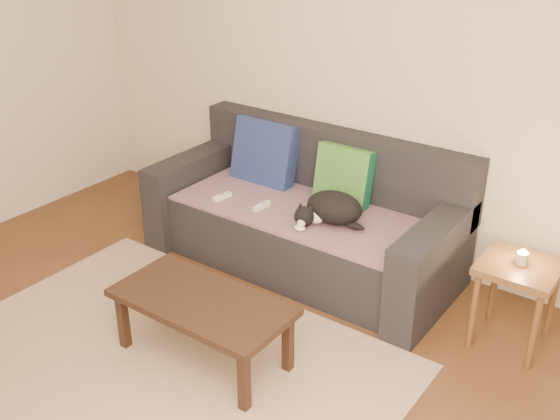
{
  "coord_description": "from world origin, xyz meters",
  "views": [
    {
      "loc": [
        2.18,
        -1.75,
        2.31
      ],
      "look_at": [
        0.05,
        1.2,
        0.55
      ],
      "focal_mm": 42.0,
      "sensor_mm": 36.0,
      "label": 1
    }
  ],
  "objects_px": {
    "coffee_table": "(202,307)",
    "wii_remote_a": "(222,197)",
    "wii_remote_b": "(262,206)",
    "cat": "(332,209)",
    "sofa": "(306,221)",
    "side_table": "(518,278)"
  },
  "relations": [
    {
      "from": "sofa",
      "to": "coffee_table",
      "type": "xyz_separation_m",
      "value": [
        0.15,
        -1.22,
        0.03
      ]
    },
    {
      "from": "cat",
      "to": "wii_remote_a",
      "type": "distance_m",
      "value": 0.8
    },
    {
      "from": "cat",
      "to": "coffee_table",
      "type": "distance_m",
      "value": 1.1
    },
    {
      "from": "sofa",
      "to": "wii_remote_b",
      "type": "xyz_separation_m",
      "value": [
        -0.2,
        -0.23,
        0.15
      ]
    },
    {
      "from": "wii_remote_a",
      "to": "cat",
      "type": "bearing_deg",
      "value": -72.31
    },
    {
      "from": "wii_remote_a",
      "to": "side_table",
      "type": "xyz_separation_m",
      "value": [
        1.96,
        0.18,
        -0.03
      ]
    },
    {
      "from": "wii_remote_b",
      "to": "side_table",
      "type": "bearing_deg",
      "value": -82.74
    },
    {
      "from": "wii_remote_b",
      "to": "side_table",
      "type": "xyz_separation_m",
      "value": [
        1.65,
        0.14,
        -0.03
      ]
    },
    {
      "from": "cat",
      "to": "side_table",
      "type": "xyz_separation_m",
      "value": [
        1.17,
        0.04,
        -0.11
      ]
    },
    {
      "from": "sofa",
      "to": "cat",
      "type": "bearing_deg",
      "value": -26.31
    },
    {
      "from": "wii_remote_a",
      "to": "wii_remote_b",
      "type": "xyz_separation_m",
      "value": [
        0.31,
        0.04,
        0.0
      ]
    },
    {
      "from": "wii_remote_a",
      "to": "wii_remote_b",
      "type": "bearing_deg",
      "value": -74.58
    },
    {
      "from": "wii_remote_a",
      "to": "side_table",
      "type": "bearing_deg",
      "value": -76.76
    },
    {
      "from": "side_table",
      "to": "coffee_table",
      "type": "bearing_deg",
      "value": -139.27
    },
    {
      "from": "cat",
      "to": "wii_remote_b",
      "type": "bearing_deg",
      "value": 171.54
    },
    {
      "from": "sofa",
      "to": "cat",
      "type": "relative_size",
      "value": 4.49
    },
    {
      "from": "coffee_table",
      "to": "wii_remote_a",
      "type": "bearing_deg",
      "value": 124.73
    },
    {
      "from": "cat",
      "to": "coffee_table",
      "type": "bearing_deg",
      "value": -116.56
    },
    {
      "from": "coffee_table",
      "to": "sofa",
      "type": "bearing_deg",
      "value": 96.99
    },
    {
      "from": "wii_remote_b",
      "to": "cat",
      "type": "bearing_deg",
      "value": -76.45
    },
    {
      "from": "sofa",
      "to": "side_table",
      "type": "xyz_separation_m",
      "value": [
        1.45,
        -0.1,
        0.12
      ]
    },
    {
      "from": "wii_remote_b",
      "to": "side_table",
      "type": "distance_m",
      "value": 1.66
    }
  ]
}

